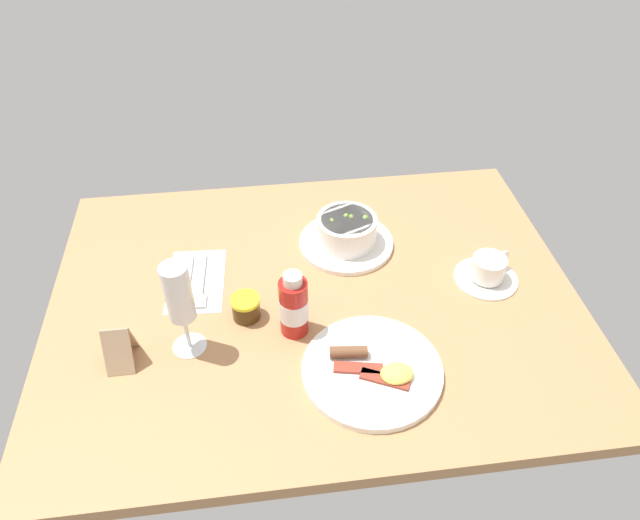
# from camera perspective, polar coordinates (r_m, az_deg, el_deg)

# --- Properties ---
(ground_plane) EXTENTS (1.10, 0.84, 0.03)m
(ground_plane) POSITION_cam_1_polar(r_m,az_deg,el_deg) (1.25, -0.51, -3.87)
(ground_plane) COLOR #B27F51
(porridge_bowl) EXTENTS (0.22, 0.22, 0.08)m
(porridge_bowl) POSITION_cam_1_polar(r_m,az_deg,el_deg) (1.34, 2.58, 2.65)
(porridge_bowl) COLOR white
(porridge_bowl) RESTS_ON ground_plane
(cutlery_setting) EXTENTS (0.13, 0.20, 0.01)m
(cutlery_setting) POSITION_cam_1_polar(r_m,az_deg,el_deg) (1.29, -11.94, -2.06)
(cutlery_setting) COLOR white
(cutlery_setting) RESTS_ON ground_plane
(coffee_cup) EXTENTS (0.14, 0.14, 0.06)m
(coffee_cup) POSITION_cam_1_polar(r_m,az_deg,el_deg) (1.31, 15.93, -0.91)
(coffee_cup) COLOR white
(coffee_cup) RESTS_ON ground_plane
(wine_glass) EXTENTS (0.07, 0.07, 0.20)m
(wine_glass) POSITION_cam_1_polar(r_m,az_deg,el_deg) (1.07, -13.51, -3.52)
(wine_glass) COLOR white
(wine_glass) RESTS_ON ground_plane
(jam_jar) EXTENTS (0.06, 0.06, 0.05)m
(jam_jar) POSITION_cam_1_polar(r_m,az_deg,el_deg) (1.19, -7.20, -4.59)
(jam_jar) COLOR #412B0E
(jam_jar) RESTS_ON ground_plane
(sauce_bottle_red) EXTENTS (0.06, 0.06, 0.15)m
(sauce_bottle_red) POSITION_cam_1_polar(r_m,az_deg,el_deg) (1.12, -2.56, -4.50)
(sauce_bottle_red) COLOR #B21E19
(sauce_bottle_red) RESTS_ON ground_plane
(breakfast_plate) EXTENTS (0.26, 0.26, 0.04)m
(breakfast_plate) POSITION_cam_1_polar(r_m,az_deg,el_deg) (1.10, 5.15, -10.56)
(breakfast_plate) COLOR white
(breakfast_plate) RESTS_ON ground_plane
(menu_card) EXTENTS (0.05, 0.07, 0.09)m
(menu_card) POSITION_cam_1_polar(r_m,az_deg,el_deg) (1.15, -18.91, -7.84)
(menu_card) COLOR tan
(menu_card) RESTS_ON ground_plane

